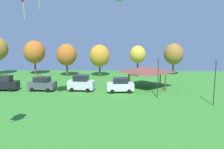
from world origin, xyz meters
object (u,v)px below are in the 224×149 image
(parked_car_third_from_left, at_px, (81,83))
(treeline_tree_3, at_px, (100,56))
(parked_car_rightmost_in_row, at_px, (120,85))
(treeline_tree_5, at_px, (174,54))
(parked_car_second_from_left, at_px, (42,84))
(park_pavilion, at_px, (146,69))
(treeline_tree_2, at_px, (67,55))
(kite_flying_5, at_px, (122,6))
(light_post_0, at_px, (158,76))
(light_post_1, at_px, (215,80))
(treeline_tree_4, at_px, (138,55))
(parked_car_leftmost, at_px, (4,83))
(treeline_tree_1, at_px, (34,52))

(parked_car_third_from_left, relative_size, treeline_tree_3, 0.64)
(parked_car_rightmost_in_row, height_order, treeline_tree_5, treeline_tree_5)
(parked_car_third_from_left, bearing_deg, parked_car_second_from_left, -173.20)
(park_pavilion, bearing_deg, treeline_tree_2, 146.19)
(kite_flying_5, distance_m, light_post_0, 11.20)
(parked_car_third_from_left, height_order, light_post_1, light_post_1)
(kite_flying_5, height_order, treeline_tree_4, kite_flying_5)
(treeline_tree_5, bearing_deg, light_post_1, -90.26)
(parked_car_leftmost, xyz_separation_m, light_post_1, (30.25, -7.27, 2.08))
(parked_car_third_from_left, distance_m, treeline_tree_1, 20.18)
(parked_car_second_from_left, height_order, park_pavilion, park_pavilion)
(parked_car_leftmost, relative_size, parked_car_second_from_left, 1.02)
(parked_car_second_from_left, xyz_separation_m, treeline_tree_2, (1.12, 13.33, 3.46))
(parked_car_rightmost_in_row, height_order, treeline_tree_2, treeline_tree_2)
(treeline_tree_4, bearing_deg, parked_car_second_from_left, -140.95)
(parked_car_leftmost, relative_size, treeline_tree_1, 0.60)
(parked_car_rightmost_in_row, xyz_separation_m, light_post_0, (5.22, -3.16, 2.04))
(light_post_0, xyz_separation_m, treeline_tree_2, (-16.48, 17.14, 1.41))
(parked_car_rightmost_in_row, bearing_deg, parked_car_second_from_left, 172.24)
(parked_car_leftmost, xyz_separation_m, parked_car_third_from_left, (12.37, 0.07, 0.06))
(kite_flying_5, height_order, parked_car_leftmost, kite_flying_5)
(parked_car_second_from_left, bearing_deg, parked_car_leftmost, -172.04)
(treeline_tree_2, bearing_deg, treeline_tree_4, -0.94)
(light_post_1, bearing_deg, treeline_tree_3, 127.72)
(parked_car_leftmost, distance_m, parked_car_second_from_left, 6.19)
(light_post_0, bearing_deg, light_post_1, -28.10)
(parked_car_second_from_left, distance_m, treeline_tree_2, 13.81)
(parked_car_rightmost_in_row, bearing_deg, parked_car_leftmost, 173.26)
(parked_car_rightmost_in_row, relative_size, light_post_0, 0.77)
(light_post_1, bearing_deg, park_pavilion, 125.88)
(light_post_0, bearing_deg, parked_car_leftmost, 170.89)
(treeline_tree_3, distance_m, treeline_tree_4, 8.03)
(parked_car_second_from_left, distance_m, treeline_tree_3, 15.97)
(parked_car_second_from_left, xyz_separation_m, parked_car_rightmost_in_row, (12.37, -0.66, 0.01))
(parked_car_second_from_left, distance_m, parked_car_rightmost_in_row, 12.39)
(park_pavilion, relative_size, treeline_tree_4, 1.11)
(kite_flying_5, xyz_separation_m, parked_car_rightmost_in_row, (-0.22, 0.81, -11.78))
(parked_car_rightmost_in_row, bearing_deg, treeline_tree_5, 49.54)
(kite_flying_5, height_order, light_post_1, kite_flying_5)
(parked_car_third_from_left, height_order, treeline_tree_5, treeline_tree_5)
(treeline_tree_3, bearing_deg, light_post_0, -61.09)
(park_pavilion, bearing_deg, parked_car_rightmost_in_row, -141.01)
(parked_car_second_from_left, bearing_deg, treeline_tree_2, 93.15)
(light_post_0, bearing_deg, treeline_tree_2, 133.87)
(light_post_0, xyz_separation_m, light_post_1, (6.47, -3.46, 0.11))
(light_post_0, distance_m, treeline_tree_3, 19.66)
(kite_flying_5, relative_size, treeline_tree_3, 0.28)
(treeline_tree_3, xyz_separation_m, treeline_tree_5, (16.07, 2.37, 0.24))
(parked_car_third_from_left, bearing_deg, treeline_tree_4, 58.85)
(park_pavilion, distance_m, treeline_tree_2, 18.85)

